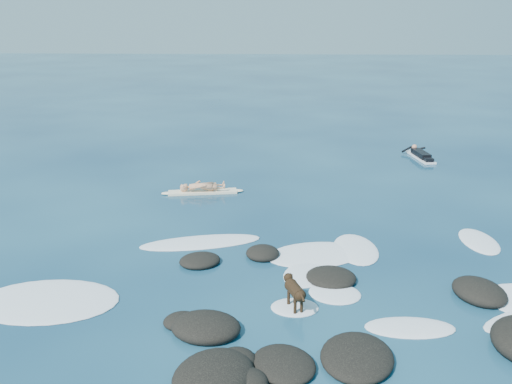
{
  "coord_description": "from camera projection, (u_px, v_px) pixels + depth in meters",
  "views": [
    {
      "loc": [
        -0.6,
        -13.5,
        6.45
      ],
      "look_at": [
        -1.41,
        4.0,
        0.9
      ],
      "focal_mm": 40.0,
      "sensor_mm": 36.0,
      "label": 1
    }
  ],
  "objects": [
    {
      "name": "ground",
      "position": [
        303.0,
        272.0,
        14.78
      ],
      "size": [
        160.0,
        160.0,
        0.0
      ],
      "primitive_type": "plane",
      "color": "#0A2642",
      "rests_on": "ground"
    },
    {
      "name": "reef_rocks",
      "position": [
        369.0,
        324.0,
        12.1
      ],
      "size": [
        10.88,
        7.23,
        0.63
      ],
      "color": "black",
      "rests_on": "ground"
    },
    {
      "name": "breaking_foam",
      "position": [
        367.0,
        285.0,
        14.06
      ],
      "size": [
        15.74,
        6.6,
        0.12
      ],
      "color": "white",
      "rests_on": "ground"
    },
    {
      "name": "standing_surfer_rig",
      "position": [
        202.0,
        175.0,
        21.01
      ],
      "size": [
        3.06,
        0.95,
        1.74
      ],
      "rotation": [
        0.0,
        0.0,
        0.17
      ],
      "color": "#FDF0CA",
      "rests_on": "ground"
    },
    {
      "name": "paddling_surfer_rig",
      "position": [
        421.0,
        155.0,
        26.24
      ],
      "size": [
        1.17,
        2.66,
        0.46
      ],
      "rotation": [
        0.0,
        0.0,
        1.72
      ],
      "color": "white",
      "rests_on": "ground"
    },
    {
      "name": "dog",
      "position": [
        294.0,
        289.0,
        12.8
      ],
      "size": [
        0.56,
        1.13,
        0.74
      ],
      "rotation": [
        0.0,
        0.0,
        1.93
      ],
      "color": "black",
      "rests_on": "ground"
    }
  ]
}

